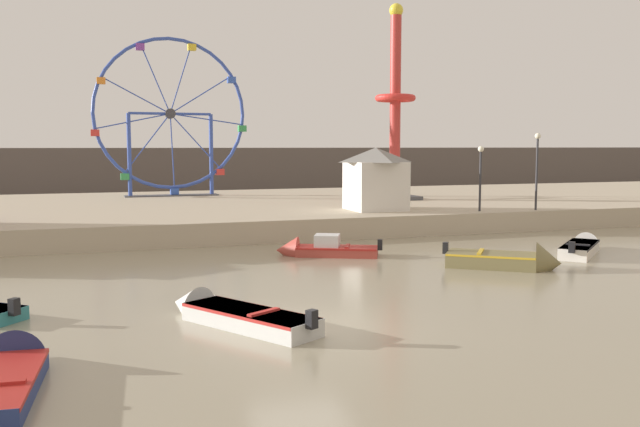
{
  "coord_description": "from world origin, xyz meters",
  "views": [
    {
      "loc": [
        -5.17,
        -16.37,
        4.58
      ],
      "look_at": [
        3.79,
        9.36,
        1.93
      ],
      "focal_mm": 39.0,
      "sensor_mm": 36.0,
      "label": 1
    }
  ],
  "objects_px": {
    "motorboat_pale_grey": "(227,313)",
    "ferris_wheel_blue_frame": "(170,117)",
    "promenade_lamp_near": "(537,160)",
    "motorboat_navy_blue": "(7,372)",
    "carnival_booth_white_ticket": "(376,178)",
    "drop_tower_red_tower": "(395,114)",
    "promenade_lamp_far": "(480,168)",
    "motorboat_olive_wood": "(513,261)",
    "motorboat_white_red_stripe": "(582,247)",
    "motorboat_faded_red": "(319,249)"
  },
  "relations": [
    {
      "from": "motorboat_pale_grey",
      "to": "ferris_wheel_blue_frame",
      "type": "distance_m",
      "value": 32.59
    },
    {
      "from": "promenade_lamp_near",
      "to": "carnival_booth_white_ticket",
      "type": "bearing_deg",
      "value": 160.25
    },
    {
      "from": "motorboat_white_red_stripe",
      "to": "drop_tower_red_tower",
      "type": "bearing_deg",
      "value": 50.51
    },
    {
      "from": "ferris_wheel_blue_frame",
      "to": "motorboat_white_red_stripe",
      "type": "bearing_deg",
      "value": -60.53
    },
    {
      "from": "drop_tower_red_tower",
      "to": "promenade_lamp_far",
      "type": "xyz_separation_m",
      "value": [
        0.72,
        -9.18,
        -3.24
      ]
    },
    {
      "from": "drop_tower_red_tower",
      "to": "promenade_lamp_far",
      "type": "bearing_deg",
      "value": -85.5
    },
    {
      "from": "motorboat_navy_blue",
      "to": "promenade_lamp_far",
      "type": "distance_m",
      "value": 28.43
    },
    {
      "from": "ferris_wheel_blue_frame",
      "to": "promenade_lamp_near",
      "type": "distance_m",
      "value": 24.89
    },
    {
      "from": "ferris_wheel_blue_frame",
      "to": "promenade_lamp_near",
      "type": "relative_size",
      "value": 2.62
    },
    {
      "from": "promenade_lamp_near",
      "to": "ferris_wheel_blue_frame",
      "type": "bearing_deg",
      "value": 134.98
    },
    {
      "from": "ferris_wheel_blue_frame",
      "to": "motorboat_olive_wood",
      "type": "bearing_deg",
      "value": -71.5
    },
    {
      "from": "motorboat_pale_grey",
      "to": "motorboat_olive_wood",
      "type": "bearing_deg",
      "value": -99.78
    },
    {
      "from": "motorboat_pale_grey",
      "to": "ferris_wheel_blue_frame",
      "type": "xyz_separation_m",
      "value": [
        2.62,
        31.86,
        6.36
      ]
    },
    {
      "from": "motorboat_faded_red",
      "to": "promenade_lamp_near",
      "type": "bearing_deg",
      "value": -135.67
    },
    {
      "from": "motorboat_pale_grey",
      "to": "promenade_lamp_far",
      "type": "relative_size",
      "value": 1.4
    },
    {
      "from": "motorboat_olive_wood",
      "to": "carnival_booth_white_ticket",
      "type": "height_order",
      "value": "carnival_booth_white_ticket"
    },
    {
      "from": "carnival_booth_white_ticket",
      "to": "motorboat_faded_red",
      "type": "bearing_deg",
      "value": -126.62
    },
    {
      "from": "drop_tower_red_tower",
      "to": "carnival_booth_white_ticket",
      "type": "height_order",
      "value": "drop_tower_red_tower"
    },
    {
      "from": "motorboat_olive_wood",
      "to": "carnival_booth_white_ticket",
      "type": "xyz_separation_m",
      "value": [
        0.03,
        12.9,
        2.57
      ]
    },
    {
      "from": "motorboat_pale_grey",
      "to": "motorboat_white_red_stripe",
      "type": "distance_m",
      "value": 18.12
    },
    {
      "from": "motorboat_navy_blue",
      "to": "carnival_booth_white_ticket",
      "type": "distance_m",
      "value": 26.64
    },
    {
      "from": "motorboat_navy_blue",
      "to": "promenade_lamp_near",
      "type": "xyz_separation_m",
      "value": [
        25.07,
        17.54,
        3.59
      ]
    },
    {
      "from": "motorboat_navy_blue",
      "to": "motorboat_olive_wood",
      "type": "bearing_deg",
      "value": -60.37
    },
    {
      "from": "motorboat_white_red_stripe",
      "to": "motorboat_faded_red",
      "type": "bearing_deg",
      "value": 122.76
    },
    {
      "from": "motorboat_olive_wood",
      "to": "promenade_lamp_near",
      "type": "distance_m",
      "value": 13.41
    },
    {
      "from": "motorboat_white_red_stripe",
      "to": "promenade_lamp_near",
      "type": "distance_m",
      "value": 9.07
    },
    {
      "from": "motorboat_navy_blue",
      "to": "promenade_lamp_far",
      "type": "relative_size",
      "value": 1.33
    },
    {
      "from": "drop_tower_red_tower",
      "to": "promenade_lamp_near",
      "type": "xyz_separation_m",
      "value": [
        3.99,
        -9.61,
        -2.84
      ]
    },
    {
      "from": "motorboat_pale_grey",
      "to": "motorboat_navy_blue",
      "type": "relative_size",
      "value": 1.06
    },
    {
      "from": "carnival_booth_white_ticket",
      "to": "motorboat_pale_grey",
      "type": "bearing_deg",
      "value": -123.15
    },
    {
      "from": "promenade_lamp_near",
      "to": "promenade_lamp_far",
      "type": "height_order",
      "value": "promenade_lamp_near"
    },
    {
      "from": "motorboat_olive_wood",
      "to": "motorboat_white_red_stripe",
      "type": "height_order",
      "value": "motorboat_olive_wood"
    },
    {
      "from": "motorboat_white_red_stripe",
      "to": "ferris_wheel_blue_frame",
      "type": "bearing_deg",
      "value": 77.53
    },
    {
      "from": "motorboat_olive_wood",
      "to": "drop_tower_red_tower",
      "type": "height_order",
      "value": "drop_tower_red_tower"
    },
    {
      "from": "drop_tower_red_tower",
      "to": "carnival_booth_white_ticket",
      "type": "bearing_deg",
      "value": -122.78
    },
    {
      "from": "motorboat_faded_red",
      "to": "ferris_wheel_blue_frame",
      "type": "bearing_deg",
      "value": -55.54
    },
    {
      "from": "motorboat_faded_red",
      "to": "promenade_lamp_near",
      "type": "height_order",
      "value": "promenade_lamp_near"
    },
    {
      "from": "motorboat_pale_grey",
      "to": "promenade_lamp_near",
      "type": "xyz_separation_m",
      "value": [
        20.1,
        14.36,
        3.56
      ]
    },
    {
      "from": "motorboat_faded_red",
      "to": "drop_tower_red_tower",
      "type": "xyz_separation_m",
      "value": [
        10.21,
        14.3,
        6.37
      ]
    },
    {
      "from": "motorboat_pale_grey",
      "to": "motorboat_navy_blue",
      "type": "height_order",
      "value": "motorboat_navy_blue"
    },
    {
      "from": "motorboat_faded_red",
      "to": "promenade_lamp_far",
      "type": "xyz_separation_m",
      "value": [
        10.94,
        5.12,
        3.13
      ]
    },
    {
      "from": "motorboat_navy_blue",
      "to": "promenade_lamp_near",
      "type": "height_order",
      "value": "promenade_lamp_near"
    },
    {
      "from": "motorboat_faded_red",
      "to": "promenade_lamp_far",
      "type": "bearing_deg",
      "value": -128.84
    },
    {
      "from": "promenade_lamp_far",
      "to": "motorboat_navy_blue",
      "type": "bearing_deg",
      "value": -140.51
    },
    {
      "from": "motorboat_olive_wood",
      "to": "promenade_lamp_far",
      "type": "bearing_deg",
      "value": 101.47
    },
    {
      "from": "motorboat_pale_grey",
      "to": "motorboat_faded_red",
      "type": "height_order",
      "value": "motorboat_faded_red"
    },
    {
      "from": "motorboat_white_red_stripe",
      "to": "ferris_wheel_blue_frame",
      "type": "height_order",
      "value": "ferris_wheel_blue_frame"
    },
    {
      "from": "ferris_wheel_blue_frame",
      "to": "drop_tower_red_tower",
      "type": "xyz_separation_m",
      "value": [
        13.49,
        -7.88,
        0.04
      ]
    },
    {
      "from": "promenade_lamp_near",
      "to": "motorboat_pale_grey",
      "type": "bearing_deg",
      "value": -144.45
    },
    {
      "from": "motorboat_navy_blue",
      "to": "drop_tower_red_tower",
      "type": "height_order",
      "value": "drop_tower_red_tower"
    }
  ]
}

